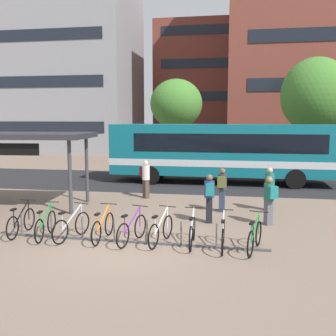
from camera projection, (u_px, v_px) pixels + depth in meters
ground at (121, 248)px, 10.64m from camera, size 200.00×200.00×0.00m
bus_lane_asphalt at (179, 182)px, 21.74m from camera, size 80.00×7.20×0.01m
city_bus at (221, 151)px, 21.13m from camera, size 12.05×2.70×3.20m
bike_rack at (131, 240)px, 11.11m from camera, size 7.81×0.28×0.70m
parked_bicycle_black_0 at (21, 222)px, 11.84m from camera, size 0.52×1.72×0.99m
parked_bicycle_green_1 at (46, 225)px, 11.54m from camera, size 0.52×1.72×0.99m
parked_bicycle_silver_2 at (72, 226)px, 11.40m from camera, size 0.61×1.68×0.99m
parked_bicycle_orange_3 at (103, 227)px, 11.30m from camera, size 0.52×1.72×0.99m
parked_bicycle_purple_4 at (132, 230)px, 11.07m from camera, size 0.60×1.68×0.99m
parked_bicycle_white_5 at (161, 230)px, 10.99m from camera, size 0.57×1.69×0.99m
parked_bicycle_silver_6 at (192, 232)px, 10.82m from camera, size 0.52×1.72×0.99m
parked_bicycle_silver_7 at (223, 235)px, 10.55m from camera, size 0.52×1.72×0.99m
parked_bicycle_green_8 at (255, 238)px, 10.35m from camera, size 0.62×1.68×0.99m
transit_shelter at (3, 138)px, 15.37m from camera, size 7.03×3.39×2.96m
commuter_teal_pack_0 at (209, 195)px, 13.11m from camera, size 0.38×0.56×1.66m
commuter_olive_pack_2 at (222, 187)px, 14.65m from camera, size 0.37×0.55×1.67m
commuter_maroon_pack_3 at (145, 176)px, 17.23m from camera, size 0.58×0.59×1.68m
commuter_teal_pack_4 at (269, 197)px, 12.85m from camera, size 0.50×0.60×1.63m
commuter_teal_pack_5 at (270, 186)px, 14.85m from camera, size 0.36×0.54×1.67m
street_tree_0 at (176, 104)px, 28.54m from camera, size 3.82×3.82×6.38m
street_tree_2 at (316, 96)px, 25.65m from camera, size 4.56×4.56×7.50m
building_left_wing at (37, 71)px, 43.65m from camera, size 21.97×11.29×17.62m
building_centre_block at (227, 87)px, 52.20m from camera, size 17.54×13.32×15.32m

